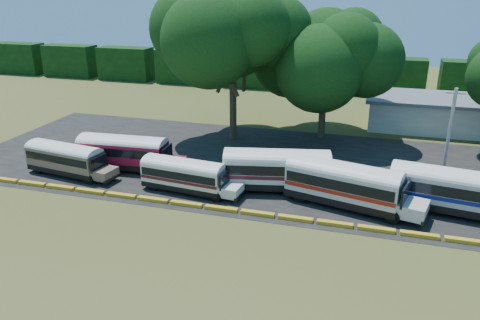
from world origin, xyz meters
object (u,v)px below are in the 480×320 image
(bus_red, at_px, (125,151))
(bus_beige, at_px, (67,157))
(tree_west, at_px, (233,34))
(bus_cream_west, at_px, (186,174))
(bus_white_red, at_px, (346,183))

(bus_red, bearing_deg, bus_beige, -153.58)
(bus_red, xyz_separation_m, tree_west, (7.09, 12.39, 9.92))
(bus_beige, bearing_deg, tree_west, 60.03)
(bus_beige, height_order, bus_cream_west, bus_beige)
(bus_red, relative_size, tree_west, 0.63)
(bus_beige, xyz_separation_m, bus_red, (4.68, 2.72, 0.21))
(bus_beige, xyz_separation_m, tree_west, (11.76, 15.10, 10.13))
(bus_cream_west, height_order, tree_west, tree_west)
(bus_beige, distance_m, bus_red, 5.41)
(bus_red, bearing_deg, tree_west, 56.47)
(bus_beige, bearing_deg, bus_cream_west, 5.97)
(bus_white_red, relative_size, tree_west, 0.69)
(bus_cream_west, bearing_deg, bus_white_red, 9.86)
(bus_beige, relative_size, tree_west, 0.57)
(bus_beige, relative_size, bus_cream_west, 1.04)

